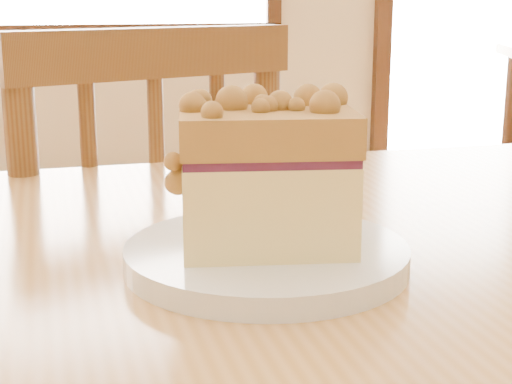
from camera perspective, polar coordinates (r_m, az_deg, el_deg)
cafe_chair_main at (r=1.20m, az=-10.11°, el=-9.87°), size 0.53×0.53×0.92m
plate at (r=0.58m, az=0.76°, el=-4.74°), size 0.21×0.21×0.02m
cake_slice at (r=0.56m, az=0.54°, el=1.53°), size 0.14×0.11×0.12m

